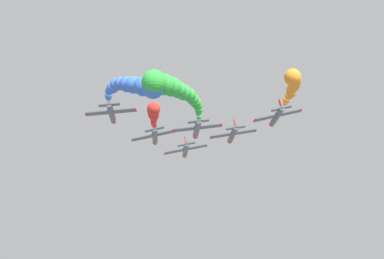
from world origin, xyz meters
The scene contains 10 objects.
airplane_lead centered at (-0.75, 11.61, 129.56)m, with size 9.42×10.35×3.02m.
airplane_left_inner centered at (-7.32, 2.79, 130.10)m, with size 9.38×10.35×3.13m.
smoke_trail_left_inner centered at (-7.35, -12.28, 129.82)m, with size 2.28×12.91×2.37m.
airplane_right_inner centered at (8.33, 1.82, 130.36)m, with size 9.48×10.35×2.85m.
airplane_left_outer centered at (0.66, -5.35, 129.31)m, with size 9.52×10.35×2.68m.
smoke_trail_left_outer centered at (-4.29, -31.75, 126.92)m, with size 9.51×26.95×5.58m.
airplane_right_outer centered at (-15.37, -5.68, 132.02)m, with size 9.54×10.35×2.59m.
smoke_trail_right_outer centered at (-10.05, -30.89, 127.61)m, with size 10.09×25.78×8.88m.
airplane_trailing centered at (15.86, -5.42, 132.00)m, with size 9.37×10.35×3.14m.
smoke_trail_trailing centered at (14.27, -24.94, 130.78)m, with size 4.33×18.47×3.61m.
Camera 1 is at (-5.61, -104.31, 99.61)m, focal length 51.93 mm.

